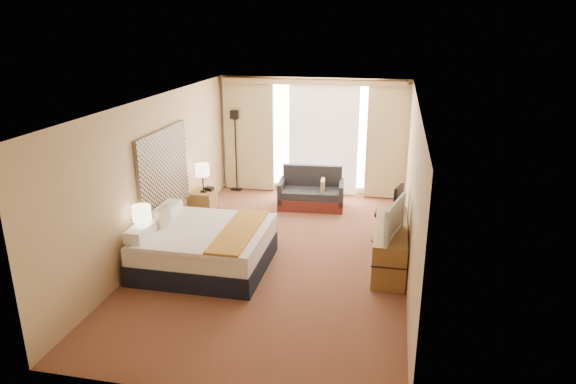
% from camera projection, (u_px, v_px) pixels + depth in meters
% --- Properties ---
extents(floor, '(4.20, 7.00, 0.02)m').
position_uv_depth(floor, '(279.00, 255.00, 8.65)').
color(floor, '#58191D').
rests_on(floor, ground).
extents(ceiling, '(4.20, 7.00, 0.02)m').
position_uv_depth(ceiling, '(278.00, 101.00, 7.83)').
color(ceiling, silver).
rests_on(ceiling, wall_back).
extents(wall_back, '(4.20, 0.02, 2.60)m').
position_uv_depth(wall_back, '(313.00, 136.00, 11.49)').
color(wall_back, tan).
rests_on(wall_back, ground).
extents(wall_front, '(4.20, 0.02, 2.60)m').
position_uv_depth(wall_front, '(198.00, 287.00, 4.99)').
color(wall_front, tan).
rests_on(wall_front, ground).
extents(wall_left, '(0.02, 7.00, 2.60)m').
position_uv_depth(wall_left, '(157.00, 174.00, 8.65)').
color(wall_left, tan).
rests_on(wall_left, ground).
extents(wall_right, '(0.02, 7.00, 2.60)m').
position_uv_depth(wall_right, '(412.00, 190.00, 7.83)').
color(wall_right, tan).
rests_on(wall_right, ground).
extents(headboard, '(0.06, 1.85, 1.50)m').
position_uv_depth(headboard, '(164.00, 172.00, 8.83)').
color(headboard, black).
rests_on(headboard, wall_left).
extents(nightstand_left, '(0.45, 0.52, 0.55)m').
position_uv_depth(nightstand_left, '(146.00, 257.00, 7.95)').
color(nightstand_left, olive).
rests_on(nightstand_left, floor).
extents(nightstand_right, '(0.45, 0.52, 0.55)m').
position_uv_depth(nightstand_right, '(204.00, 204.00, 10.27)').
color(nightstand_right, olive).
rests_on(nightstand_right, floor).
extents(media_dresser, '(0.50, 1.80, 0.70)m').
position_uv_depth(media_dresser, '(390.00, 246.00, 8.19)').
color(media_dresser, olive).
rests_on(media_dresser, floor).
extents(window, '(2.30, 0.02, 2.30)m').
position_uv_depth(window, '(324.00, 136.00, 11.41)').
color(window, white).
rests_on(window, wall_back).
extents(curtains, '(4.12, 0.19, 2.56)m').
position_uv_depth(curtains, '(312.00, 133.00, 11.35)').
color(curtains, beige).
rests_on(curtains, floor).
extents(bed, '(1.96, 1.79, 0.95)m').
position_uv_depth(bed, '(204.00, 247.00, 8.14)').
color(bed, black).
rests_on(bed, floor).
extents(loveseat, '(1.41, 0.83, 0.85)m').
position_uv_depth(loveseat, '(312.00, 194.00, 10.85)').
color(loveseat, '#5D201A').
rests_on(loveseat, floor).
extents(floor_lamp, '(0.24, 0.24, 1.86)m').
position_uv_depth(floor_lamp, '(235.00, 134.00, 11.64)').
color(floor_lamp, black).
rests_on(floor_lamp, floor).
extents(desk_chair, '(0.52, 0.52, 1.06)m').
position_uv_depth(desk_chair, '(390.00, 217.00, 9.06)').
color(desk_chair, black).
rests_on(desk_chair, floor).
extents(lamp_left, '(0.28, 0.28, 0.58)m').
position_uv_depth(lamp_left, '(142.00, 214.00, 7.70)').
color(lamp_left, black).
rests_on(lamp_left, nightstand_left).
extents(lamp_right, '(0.27, 0.27, 0.57)m').
position_uv_depth(lamp_right, '(202.00, 171.00, 9.98)').
color(lamp_right, black).
rests_on(lamp_right, nightstand_right).
extents(tissue_box, '(0.16, 0.16, 0.11)m').
position_uv_depth(tissue_box, '(151.00, 235.00, 7.93)').
color(tissue_box, '#90C2DE').
rests_on(tissue_box, nightstand_left).
extents(telephone, '(0.19, 0.15, 0.07)m').
position_uv_depth(telephone, '(209.00, 189.00, 10.21)').
color(telephone, black).
rests_on(telephone, nightstand_right).
extents(television, '(0.37, 0.96, 0.56)m').
position_uv_depth(television, '(389.00, 218.00, 7.60)').
color(television, black).
rests_on(television, media_dresser).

